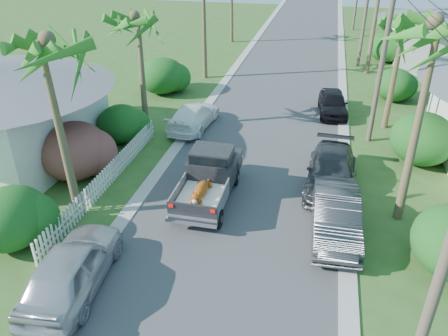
% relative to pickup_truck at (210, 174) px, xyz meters
% --- Properties ---
extents(ground, '(120.00, 120.00, 0.00)m').
position_rel_pickup_truck_xyz_m(ground, '(1.39, -5.81, -1.01)').
color(ground, '#314F1D').
rests_on(ground, ground).
extents(road, '(8.00, 100.00, 0.02)m').
position_rel_pickup_truck_xyz_m(road, '(1.39, 19.19, -1.00)').
color(road, '#38383A').
rests_on(road, ground).
extents(curb_left, '(0.60, 100.00, 0.06)m').
position_rel_pickup_truck_xyz_m(curb_left, '(-2.91, 19.19, -0.98)').
color(curb_left, '#A5A39E').
rests_on(curb_left, ground).
extents(curb_right, '(0.60, 100.00, 0.06)m').
position_rel_pickup_truck_xyz_m(curb_right, '(5.69, 19.19, -0.98)').
color(curb_right, '#A5A39E').
rests_on(curb_right, ground).
extents(pickup_truck, '(1.98, 5.12, 2.06)m').
position_rel_pickup_truck_xyz_m(pickup_truck, '(0.00, 0.00, 0.00)').
color(pickup_truck, black).
rests_on(pickup_truck, ground).
extents(parked_car_rn, '(1.89, 4.85, 1.57)m').
position_rel_pickup_truck_xyz_m(parked_car_rn, '(5.21, -1.59, -0.22)').
color(parked_car_rn, '#2C2E31').
rests_on(parked_car_rn, ground).
extents(parked_car_rm, '(2.31, 5.18, 1.48)m').
position_rel_pickup_truck_xyz_m(parked_car_rm, '(4.99, 1.83, -0.27)').
color(parked_car_rm, '#2D2F32').
rests_on(parked_car_rm, ground).
extents(parked_car_rf, '(1.99, 4.20, 1.39)m').
position_rel_pickup_truck_xyz_m(parked_car_rf, '(4.99, 10.72, -0.32)').
color(parked_car_rf, black).
rests_on(parked_car_rf, ground).
extents(parked_car_ln, '(2.37, 4.94, 1.63)m').
position_rel_pickup_truck_xyz_m(parked_car_ln, '(-2.83, -6.39, -0.20)').
color(parked_car_ln, '#B3B4BA').
rests_on(parked_car_ln, ground).
extents(parked_car_lf, '(2.26, 4.85, 1.37)m').
position_rel_pickup_truck_xyz_m(parked_car_lf, '(-2.75, 6.78, -0.32)').
color(parked_car_lf, white).
rests_on(parked_car_lf, ground).
extents(palm_l_a, '(4.40, 4.40, 8.20)m').
position_rel_pickup_truck_xyz_m(palm_l_a, '(-4.81, -2.81, 5.92)').
color(palm_l_a, brown).
rests_on(palm_l_a, ground).
extents(palm_l_b, '(4.40, 4.40, 7.40)m').
position_rel_pickup_truck_xyz_m(palm_l_b, '(-5.41, 6.19, 5.14)').
color(palm_l_b, brown).
rests_on(palm_l_b, ground).
extents(palm_r_a, '(4.40, 4.40, 8.70)m').
position_rel_pickup_truck_xyz_m(palm_r_a, '(7.69, 0.19, 6.41)').
color(palm_r_a, brown).
rests_on(palm_r_a, ground).
extents(palm_r_b, '(4.40, 4.40, 7.20)m').
position_rel_pickup_truck_xyz_m(palm_r_b, '(7.99, 9.19, 4.94)').
color(palm_r_b, brown).
rests_on(palm_r_b, ground).
extents(shrub_l_a, '(2.60, 2.86, 2.20)m').
position_rel_pickup_truck_xyz_m(shrub_l_a, '(-6.11, -4.81, 0.09)').
color(shrub_l_a, '#164212').
rests_on(shrub_l_a, ground).
extents(shrub_l_b, '(3.00, 3.30, 2.60)m').
position_rel_pickup_truck_xyz_m(shrub_l_b, '(-6.41, 0.19, 0.29)').
color(shrub_l_b, '#C51C47').
rests_on(shrub_l_b, ground).
extents(shrub_l_c, '(2.40, 2.64, 2.00)m').
position_rel_pickup_truck_xyz_m(shrub_l_c, '(-6.01, 4.19, -0.01)').
color(shrub_l_c, '#164212').
rests_on(shrub_l_c, ground).
extents(shrub_l_d, '(3.20, 3.52, 2.40)m').
position_rel_pickup_truck_xyz_m(shrub_l_d, '(-6.61, 12.19, 0.19)').
color(shrub_l_d, '#164212').
rests_on(shrub_l_d, ground).
extents(shrub_r_b, '(3.00, 3.30, 2.50)m').
position_rel_pickup_truck_xyz_m(shrub_r_b, '(9.19, 5.19, 0.24)').
color(shrub_r_b, '#164212').
rests_on(shrub_r_b, ground).
extents(shrub_r_c, '(2.60, 2.86, 2.10)m').
position_rel_pickup_truck_xyz_m(shrub_r_c, '(8.89, 14.19, 0.04)').
color(shrub_r_c, '#164212').
rests_on(shrub_r_c, ground).
extents(shrub_r_d, '(3.20, 3.52, 2.60)m').
position_rel_pickup_truck_xyz_m(shrub_r_d, '(9.39, 24.19, 0.29)').
color(shrub_r_d, '#164212').
rests_on(shrub_r_d, ground).
extents(picket_fence, '(0.10, 11.00, 1.00)m').
position_rel_pickup_truck_xyz_m(picket_fence, '(-4.61, -0.31, -0.51)').
color(picket_fence, white).
rests_on(picket_fence, ground).
extents(utility_pole_b, '(1.60, 0.26, 9.00)m').
position_rel_pickup_truck_xyz_m(utility_pole_b, '(6.99, 7.19, 3.59)').
color(utility_pole_b, brown).
rests_on(utility_pole_b, ground).
extents(utility_pole_c, '(1.60, 0.26, 9.00)m').
position_rel_pickup_truck_xyz_m(utility_pole_c, '(6.99, 22.19, 3.59)').
color(utility_pole_c, brown).
rests_on(utility_pole_c, ground).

